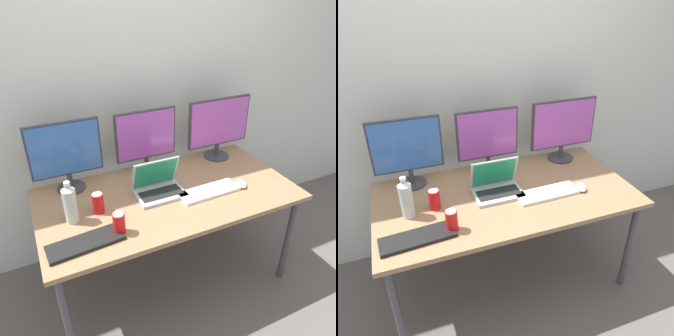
{
  "view_description": "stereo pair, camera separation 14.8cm",
  "coord_description": "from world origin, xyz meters",
  "views": [
    {
      "loc": [
        -0.74,
        -1.57,
        1.9
      ],
      "look_at": [
        0.0,
        0.0,
        0.92
      ],
      "focal_mm": 35.0,
      "sensor_mm": 36.0,
      "label": 1
    },
    {
      "loc": [
        -0.61,
        -1.63,
        1.9
      ],
      "look_at": [
        0.0,
        0.0,
        0.92
      ],
      "focal_mm": 35.0,
      "sensor_mm": 36.0,
      "label": 2
    }
  ],
  "objects": [
    {
      "name": "keyboard_main",
      "position": [
        -0.58,
        -0.25,
        0.75
      ],
      "size": [
        0.4,
        0.17,
        0.02
      ],
      "primitive_type": "cube",
      "rotation": [
        0.0,
        0.0,
        0.08
      ],
      "color": "black",
      "rests_on": "work_desk"
    },
    {
      "name": "work_desk",
      "position": [
        0.0,
        0.0,
        0.68
      ],
      "size": [
        1.62,
        0.84,
        0.74
      ],
      "color": "#424247",
      "rests_on": "ground"
    },
    {
      "name": "laptop_silver",
      "position": [
        -0.06,
        0.03,
        0.79
      ],
      "size": [
        0.3,
        0.22,
        0.22
      ],
      "color": "#B7B7BC",
      "rests_on": "work_desk"
    },
    {
      "name": "water_bottle",
      "position": [
        -0.6,
        -0.03,
        0.86
      ],
      "size": [
        0.07,
        0.07,
        0.26
      ],
      "color": "silver",
      "rests_on": "work_desk"
    },
    {
      "name": "monitor_right",
      "position": [
        0.55,
        0.29,
        0.99
      ],
      "size": [
        0.5,
        0.19,
        0.46
      ],
      "color": "#38383D",
      "rests_on": "work_desk"
    },
    {
      "name": "monitor_center",
      "position": [
        -0.02,
        0.31,
        0.99
      ],
      "size": [
        0.43,
        0.18,
        0.45
      ],
      "color": "#38383D",
      "rests_on": "work_desk"
    },
    {
      "name": "keyboard_aux",
      "position": [
        0.24,
        -0.11,
        0.75
      ],
      "size": [
        0.4,
        0.15,
        0.02
      ],
      "primitive_type": "cube",
      "rotation": [
        0.0,
        0.0,
        0.02
      ],
      "color": "white",
      "rests_on": "work_desk"
    },
    {
      "name": "monitor_left",
      "position": [
        -0.55,
        0.31,
        0.99
      ],
      "size": [
        0.44,
        0.18,
        0.46
      ],
      "color": "#38383D",
      "rests_on": "work_desk"
    },
    {
      "name": "ground_plane",
      "position": [
        0.0,
        0.0,
        0.0
      ],
      "size": [
        16.0,
        16.0,
        0.0
      ],
      "primitive_type": "plane",
      "color": "#5B5651"
    },
    {
      "name": "soda_can_near_keyboard",
      "position": [
        -0.45,
        -0.01,
        0.8
      ],
      "size": [
        0.07,
        0.07,
        0.13
      ],
      "color": "red",
      "rests_on": "work_desk"
    },
    {
      "name": "wall_back",
      "position": [
        0.0,
        0.59,
        1.3
      ],
      "size": [
        7.0,
        0.08,
        2.6
      ],
      "primitive_type": "cube",
      "color": "silver",
      "rests_on": "ground"
    },
    {
      "name": "mouse_by_keyboard",
      "position": [
        0.47,
        -0.13,
        0.76
      ],
      "size": [
        0.09,
        0.12,
        0.03
      ],
      "primitive_type": "ellipsoid",
      "rotation": [
        0.0,
        0.0,
        -0.32
      ],
      "color": "silver",
      "rests_on": "work_desk"
    },
    {
      "name": "soda_can_by_laptop",
      "position": [
        -0.4,
        -0.24,
        0.8
      ],
      "size": [
        0.07,
        0.07,
        0.13
      ],
      "color": "red",
      "rests_on": "work_desk"
    }
  ]
}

